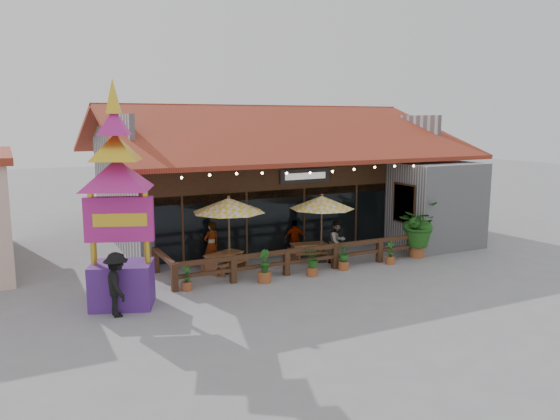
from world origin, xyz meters
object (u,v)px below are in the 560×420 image
picnic_table_left (224,259)px  thai_sign_tower (117,180)px  picnic_table_right (309,249)px  umbrella_left (229,206)px  umbrella_right (322,203)px  pedestrian (117,285)px  tropical_plant (418,225)px

picnic_table_left → thai_sign_tower: 5.55m
picnic_table_right → thai_sign_tower: thai_sign_tower is taller
umbrella_left → umbrella_right: umbrella_left is taller
umbrella_left → umbrella_right: size_ratio=1.01×
umbrella_right → picnic_table_left: size_ratio=1.66×
umbrella_right → pedestrian: (-8.08, -2.53, -1.39)m
thai_sign_tower → tropical_plant: (11.55, 0.66, -2.42)m
umbrella_left → picnic_table_left: (-0.15, 0.18, -1.96)m
umbrella_right → pedestrian: umbrella_right is taller
picnic_table_left → pedestrian: (-4.24, -2.91, 0.45)m
umbrella_left → tropical_plant: umbrella_left is taller
picnic_table_left → tropical_plant: tropical_plant is taller
thai_sign_tower → pedestrian: size_ratio=3.88×
picnic_table_right → thai_sign_tower: bearing=-163.8°
tropical_plant → umbrella_right: bearing=163.7°
picnic_table_left → pedestrian: 5.17m
picnic_table_left → picnic_table_right: picnic_table_left is taller
umbrella_right → tropical_plant: (3.75, -1.10, -1.01)m
picnic_table_right → thai_sign_tower: (-7.48, -2.17, 3.25)m
umbrella_left → pedestrian: 5.39m
umbrella_left → thai_sign_tower: bearing=-154.5°
umbrella_left → tropical_plant: 7.63m
pedestrian → tropical_plant: bearing=-85.0°
tropical_plant → pedestrian: 11.92m
thai_sign_tower → umbrella_right: bearing=12.7°
picnic_table_left → pedestrian: size_ratio=0.98×
picnic_table_right → tropical_plant: 4.42m
thai_sign_tower → picnic_table_left: bearing=28.4°
picnic_table_right → pedestrian: bearing=-159.2°
picnic_table_right → thai_sign_tower: size_ratio=0.22×
picnic_table_left → pedestrian: pedestrian is taller
thai_sign_tower → pedestrian: 2.92m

